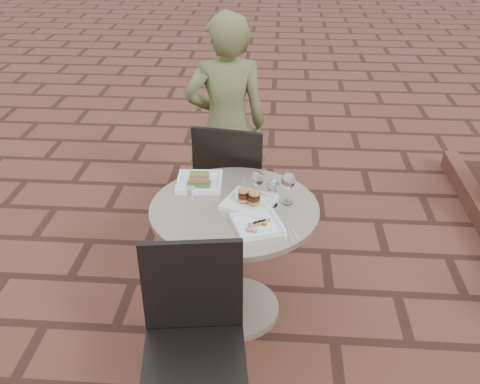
# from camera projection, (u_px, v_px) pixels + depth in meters

# --- Properties ---
(ground) EXTENTS (60.00, 60.00, 0.00)m
(ground) POSITION_uv_depth(u_px,v_px,m) (263.00, 288.00, 3.37)
(ground) COLOR #572D22
(ground) RESTS_ON ground
(cafe_table) EXTENTS (0.90, 0.90, 0.73)m
(cafe_table) POSITION_uv_depth(u_px,v_px,m) (235.00, 244.00, 2.95)
(cafe_table) COLOR gray
(cafe_table) RESTS_ON ground
(chair_far) EXTENTS (0.50, 0.50, 0.93)m
(chair_far) POSITION_uv_depth(u_px,v_px,m) (231.00, 178.00, 3.48)
(chair_far) COLOR black
(chair_far) RESTS_ON ground
(chair_near) EXTENTS (0.50, 0.50, 0.93)m
(chair_near) POSITION_uv_depth(u_px,v_px,m) (194.00, 328.00, 2.31)
(chair_near) COLOR black
(chair_near) RESTS_ON ground
(diner) EXTENTS (0.63, 0.49, 1.55)m
(diner) POSITION_uv_depth(u_px,v_px,m) (227.00, 127.00, 3.65)
(diner) COLOR brown
(diner) RESTS_ON ground
(plate_salmon) EXTENTS (0.26, 0.26, 0.07)m
(plate_salmon) POSITION_uv_depth(u_px,v_px,m) (199.00, 181.00, 3.03)
(plate_salmon) COLOR white
(plate_salmon) RESTS_ON cafe_table
(plate_sliders) EXTENTS (0.32, 0.32, 0.16)m
(plate_sliders) POSITION_uv_depth(u_px,v_px,m) (249.00, 200.00, 2.82)
(plate_sliders) COLOR white
(plate_sliders) RESTS_ON cafe_table
(plate_tuna) EXTENTS (0.30, 0.30, 0.03)m
(plate_tuna) POSITION_uv_depth(u_px,v_px,m) (257.00, 224.00, 2.66)
(plate_tuna) COLOR white
(plate_tuna) RESTS_ON cafe_table
(wine_glass_right) EXTENTS (0.07, 0.07, 0.15)m
(wine_glass_right) POSITION_uv_depth(u_px,v_px,m) (273.00, 187.00, 2.79)
(wine_glass_right) COLOR white
(wine_glass_right) RESTS_ON cafe_table
(wine_glass_mid) EXTENTS (0.07, 0.07, 0.16)m
(wine_glass_mid) POSITION_uv_depth(u_px,v_px,m) (258.00, 179.00, 2.85)
(wine_glass_mid) COLOR white
(wine_glass_mid) RESTS_ON cafe_table
(wine_glass_far) EXTENTS (0.08, 0.08, 0.18)m
(wine_glass_far) POSITION_uv_depth(u_px,v_px,m) (288.00, 182.00, 2.80)
(wine_glass_far) COLOR white
(wine_glass_far) RESTS_ON cafe_table
(steel_ramekin) EXTENTS (0.06, 0.06, 0.04)m
(steel_ramekin) POSITION_uv_depth(u_px,v_px,m) (191.00, 191.00, 2.94)
(steel_ramekin) COLOR silver
(steel_ramekin) RESTS_ON cafe_table
(cutlery_set) EXTENTS (0.12, 0.19, 0.00)m
(cutlery_set) POSITION_uv_depth(u_px,v_px,m) (290.00, 232.00, 2.62)
(cutlery_set) COLOR silver
(cutlery_set) RESTS_ON cafe_table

